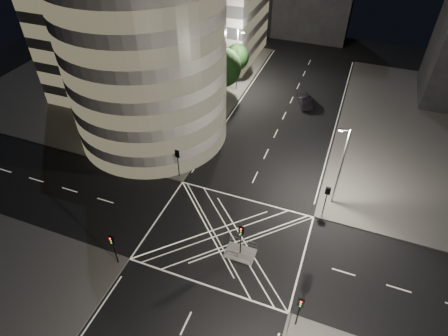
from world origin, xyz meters
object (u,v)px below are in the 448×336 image
at_px(street_lamp_left_near, 190,116).
at_px(street_lamp_right_far, 341,166).
at_px(traffic_signal_fr, 327,195).
at_px(sedan, 305,100).
at_px(central_island, 240,253).
at_px(traffic_signal_nl, 113,244).
at_px(traffic_signal_fl, 178,158).
at_px(traffic_signal_nr, 300,307).
at_px(traffic_signal_island, 241,235).
at_px(street_lamp_left_far, 237,59).

height_order(street_lamp_left_near, street_lamp_right_far, same).
distance_m(traffic_signal_fr, sedan, 23.59).
relative_size(central_island, traffic_signal_fr, 0.75).
height_order(traffic_signal_nl, sedan, traffic_signal_nl).
bearing_deg(traffic_signal_fl, traffic_signal_nl, -90.00).
xyz_separation_m(traffic_signal_nr, street_lamp_left_near, (-18.24, 18.80, 2.63)).
relative_size(central_island, traffic_signal_nl, 0.75).
bearing_deg(sedan, street_lamp_left_near, 33.79).
height_order(traffic_signal_fl, street_lamp_right_far, street_lamp_right_far).
distance_m(central_island, traffic_signal_island, 2.84).
bearing_deg(central_island, street_lamp_left_near, 130.27).
relative_size(traffic_signal_fr, traffic_signal_island, 1.00).
distance_m(street_lamp_left_near, sedan, 21.38).
xyz_separation_m(traffic_signal_fl, street_lamp_right_far, (18.24, 2.20, 2.63)).
bearing_deg(traffic_signal_island, street_lamp_right_far, 54.70).
xyz_separation_m(central_island, traffic_signal_nr, (6.80, -5.30, 2.84)).
height_order(street_lamp_right_far, sedan, street_lamp_right_far).
relative_size(traffic_signal_fr, street_lamp_right_far, 0.40).
xyz_separation_m(traffic_signal_nl, traffic_signal_island, (10.80, 5.30, 0.00)).
bearing_deg(traffic_signal_nr, central_island, 142.07).
bearing_deg(traffic_signal_nl, sedan, 73.14).
bearing_deg(street_lamp_right_far, traffic_signal_nl, -139.09).
xyz_separation_m(central_island, street_lamp_left_near, (-11.44, 13.50, 5.47)).
distance_m(street_lamp_left_far, street_lamp_right_far, 28.23).
xyz_separation_m(traffic_signal_nl, sedan, (10.95, 36.13, -2.12)).
xyz_separation_m(traffic_signal_island, sedan, (0.15, 30.83, -2.12)).
height_order(traffic_signal_fr, sedan, traffic_signal_fr).
bearing_deg(street_lamp_left_near, street_lamp_right_far, -9.03).
height_order(central_island, traffic_signal_island, traffic_signal_island).
bearing_deg(traffic_signal_nl, traffic_signal_nr, 0.00).
bearing_deg(traffic_signal_fr, street_lamp_left_near, 164.08).
height_order(traffic_signal_fr, traffic_signal_nr, same).
bearing_deg(traffic_signal_fr, sedan, 106.44).
distance_m(traffic_signal_nr, traffic_signal_island, 8.62).
relative_size(central_island, sedan, 0.62).
xyz_separation_m(traffic_signal_nr, sedan, (-6.65, 36.13, -2.12)).
bearing_deg(traffic_signal_nl, street_lamp_right_far, 40.91).
bearing_deg(street_lamp_right_far, traffic_signal_island, -125.30).
bearing_deg(street_lamp_right_far, traffic_signal_fl, -173.12).
bearing_deg(traffic_signal_nl, street_lamp_left_near, 91.94).
distance_m(traffic_signal_island, street_lamp_right_far, 13.13).
relative_size(traffic_signal_fr, street_lamp_left_near, 0.40).
distance_m(traffic_signal_island, street_lamp_left_near, 17.89).
height_order(traffic_signal_fl, traffic_signal_fr, same).
relative_size(street_lamp_left_far, sedan, 2.08).
distance_m(traffic_signal_island, sedan, 30.90).
xyz_separation_m(central_island, traffic_signal_nl, (-10.80, -5.30, 2.84)).
height_order(traffic_signal_nr, sedan, traffic_signal_nr).
xyz_separation_m(traffic_signal_fl, street_lamp_left_far, (-0.64, 23.20, 2.63)).
relative_size(traffic_signal_fr, traffic_signal_nr, 1.00).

